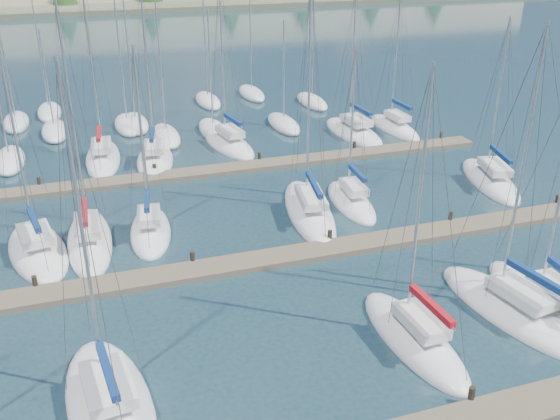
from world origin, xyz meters
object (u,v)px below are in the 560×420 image
object	(u,v)px
sailboat_f	(549,308)
sailboat_l	(351,202)
sailboat_n	(103,158)
sailboat_q	(353,132)
sailboat_c	(109,403)
sailboat_o	(155,160)
sailboat_k	(309,211)
sailboat_p	(229,144)
sailboat_j	(151,231)
sailboat_i	(90,240)
sailboat_e	(511,309)
sailboat_r	(394,127)
sailboat_h	(38,251)
sailboat_m	(490,180)
sailboat_d	(414,338)

from	to	relation	value
sailboat_f	sailboat_l	size ratio (longest dim) A/B	1.22
sailboat_n	sailboat_q	xyz separation A→B (m)	(21.31, -0.17, -0.03)
sailboat_c	sailboat_o	world-z (taller)	sailboat_o
sailboat_k	sailboat_c	bearing A→B (deg)	-124.44
sailboat_k	sailboat_n	bearing A→B (deg)	139.43
sailboat_p	sailboat_l	size ratio (longest dim) A/B	1.30
sailboat_c	sailboat_n	size ratio (longest dim) A/B	0.90
sailboat_j	sailboat_o	distance (m)	12.41
sailboat_i	sailboat_q	size ratio (longest dim) A/B	1.13
sailboat_l	sailboat_j	bearing A→B (deg)	-174.87
sailboat_c	sailboat_n	world-z (taller)	sailboat_n
sailboat_e	sailboat_o	world-z (taller)	sailboat_o
sailboat_c	sailboat_k	world-z (taller)	sailboat_k
sailboat_r	sailboat_q	distance (m)	4.05
sailboat_p	sailboat_i	bearing A→B (deg)	-138.44
sailboat_r	sailboat_h	world-z (taller)	sailboat_h
sailboat_k	sailboat_p	xyz separation A→B (m)	(-1.59, 14.49, -0.00)
sailboat_m	sailboat_d	size ratio (longest dim) A/B	0.93
sailboat_m	sailboat_p	bearing A→B (deg)	153.15
sailboat_m	sailboat_k	distance (m)	14.12
sailboat_j	sailboat_q	distance (m)	23.90
sailboat_o	sailboat_j	bearing A→B (deg)	-89.53
sailboat_m	sailboat_o	size ratio (longest dim) A/B	0.85
sailboat_d	sailboat_f	bearing A→B (deg)	-1.50
sailboat_d	sailboat_h	bearing A→B (deg)	136.94
sailboat_j	sailboat_h	size ratio (longest dim) A/B	0.88
sailboat_c	sailboat_n	xyz separation A→B (m)	(1.76, 28.09, 0.02)
sailboat_m	sailboat_j	bearing A→B (deg)	-164.64
sailboat_f	sailboat_m	bearing A→B (deg)	67.09
sailboat_o	sailboat_l	xyz separation A→B (m)	(11.10, -12.10, -0.01)
sailboat_e	sailboat_q	bearing A→B (deg)	72.36
sailboat_k	sailboat_r	size ratio (longest dim) A/B	1.15
sailboat_m	sailboat_f	world-z (taller)	sailboat_f
sailboat_n	sailboat_d	bearing A→B (deg)	-62.70
sailboat_c	sailboat_m	bearing A→B (deg)	21.91
sailboat_r	sailboat_d	size ratio (longest dim) A/B	1.01
sailboat_i	sailboat_l	bearing A→B (deg)	2.56
sailboat_e	sailboat_l	distance (m)	14.03
sailboat_r	sailboat_p	world-z (taller)	sailboat_p
sailboat_c	sailboat_j	bearing A→B (deg)	70.12
sailboat_p	sailboat_o	size ratio (longest dim) A/B	0.98
sailboat_n	sailboat_l	bearing A→B (deg)	-37.38
sailboat_i	sailboat_f	size ratio (longest dim) A/B	1.09
sailboat_h	sailboat_q	bearing A→B (deg)	18.45
sailboat_k	sailboat_n	distance (m)	18.47
sailboat_k	sailboat_m	bearing A→B (deg)	12.82
sailboat_h	sailboat_m	bearing A→B (deg)	-8.69
sailboat_j	sailboat_l	bearing A→B (deg)	8.55
sailboat_c	sailboat_k	distance (m)	19.36
sailboat_i	sailboat_l	xyz separation A→B (m)	(16.65, 0.24, -0.01)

